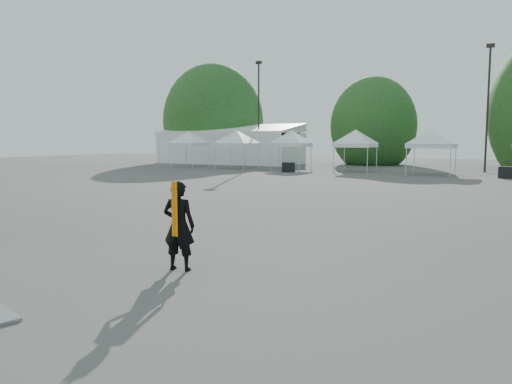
% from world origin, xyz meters
% --- Properties ---
extents(ground, '(120.00, 120.00, 0.00)m').
position_xyz_m(ground, '(0.00, 0.00, 0.00)').
color(ground, '#474442').
rests_on(ground, ground).
extents(marquee, '(15.00, 6.25, 4.23)m').
position_xyz_m(marquee, '(-22.00, 35.00, 1.97)').
color(marquee, white).
rests_on(marquee, ground).
extents(light_pole_west, '(0.60, 0.25, 10.30)m').
position_xyz_m(light_pole_west, '(-18.00, 34.00, 5.77)').
color(light_pole_west, black).
rests_on(light_pole_west, ground).
extents(light_pole_east, '(0.60, 0.25, 9.80)m').
position_xyz_m(light_pole_east, '(3.00, 32.00, 5.52)').
color(light_pole_east, black).
rests_on(light_pole_east, ground).
extents(tree_far_w, '(4.80, 4.80, 7.30)m').
position_xyz_m(tree_far_w, '(-26.00, 38.00, 4.54)').
color(tree_far_w, '#382314').
rests_on(tree_far_w, ground).
extents(tree_mid_w, '(4.16, 4.16, 6.33)m').
position_xyz_m(tree_mid_w, '(-8.00, 40.00, 3.93)').
color(tree_mid_w, '#382314').
rests_on(tree_mid_w, ground).
extents(tent_a, '(3.86, 3.86, 3.88)m').
position_xyz_m(tent_a, '(-22.10, 27.80, 3.06)').
color(tent_a, silver).
rests_on(tent_a, ground).
extents(tent_b, '(4.29, 4.29, 3.88)m').
position_xyz_m(tent_b, '(-16.71, 27.48, 3.06)').
color(tent_b, silver).
rests_on(tent_b, ground).
extents(tent_c, '(3.97, 3.97, 3.88)m').
position_xyz_m(tent_c, '(-11.96, 28.54, 3.06)').
color(tent_c, silver).
rests_on(tent_c, ground).
extents(tent_d, '(4.13, 4.13, 3.88)m').
position_xyz_m(tent_d, '(-6.23, 28.25, 3.06)').
color(tent_d, silver).
rests_on(tent_d, ground).
extents(tent_e, '(4.45, 4.45, 3.88)m').
position_xyz_m(tent_e, '(-0.25, 27.05, 3.06)').
color(tent_e, silver).
rests_on(tent_e, ground).
extents(man, '(0.71, 0.54, 1.75)m').
position_xyz_m(man, '(-0.24, -2.97, 0.88)').
color(man, black).
rests_on(man, ground).
extents(crate_west, '(1.15, 1.02, 0.75)m').
position_xyz_m(crate_west, '(-10.59, 24.97, 0.38)').
color(crate_west, black).
rests_on(crate_west, ground).
extents(crate_mid, '(1.21, 1.08, 0.78)m').
position_xyz_m(crate_mid, '(4.79, 25.87, 0.39)').
color(crate_mid, black).
rests_on(crate_mid, ground).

